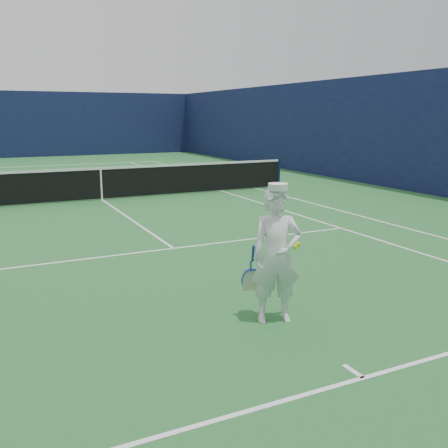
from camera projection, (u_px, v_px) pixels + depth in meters
name	position (u px, v px, depth m)	size (l,w,h in m)	color
ground	(102.00, 200.00, 15.42)	(80.00, 80.00, 0.00)	#26642D
court_markings	(102.00, 200.00, 15.42)	(11.03, 23.83, 0.01)	white
windscreen_fence	(99.00, 134.00, 15.00)	(20.12, 36.12, 4.00)	#10173B
tennis_net	(101.00, 182.00, 15.31)	(12.88, 0.09, 1.07)	#141E4C
tennis_player	(276.00, 256.00, 6.20)	(0.72, 0.66, 1.76)	white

